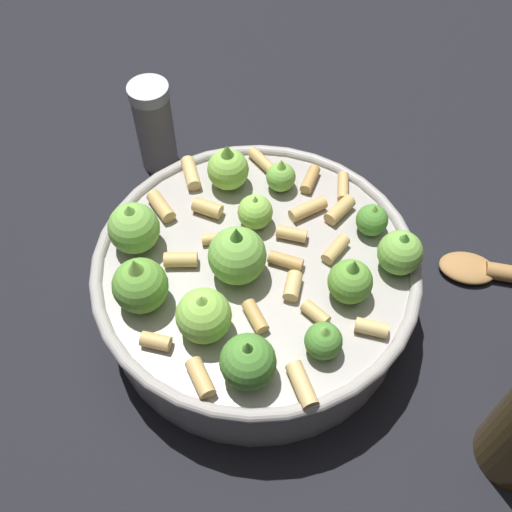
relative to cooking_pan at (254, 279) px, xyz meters
name	(u,v)px	position (x,y,z in m)	size (l,w,h in m)	color
ground_plane	(256,305)	(0.00, 0.00, -0.04)	(2.40, 2.40, 0.00)	black
cooking_pan	(254,279)	(0.00, 0.00, 0.00)	(0.27, 0.27, 0.12)	#9E9993
pepper_shaker	(154,126)	(-0.21, 0.01, 0.01)	(0.04, 0.04, 0.10)	gray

